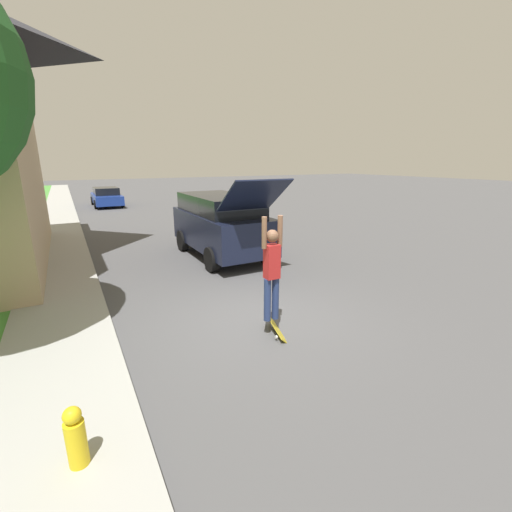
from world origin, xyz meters
The scene contains 7 objects.
ground_plane centered at (0.00, 0.00, 0.00)m, with size 120.00×120.00×0.00m, color #49494C.
sidewalk centered at (-3.60, 6.00, 0.05)m, with size 1.80×80.00×0.10m.
suv_parked centered at (1.22, 4.68, 1.13)m, with size 2.06×5.17×2.69m.
car_down_street centered at (-0.61, 20.89, 0.66)m, with size 1.89×4.36×1.32m.
skateboarder centered at (-0.13, -0.75, 1.29)m, with size 0.41×0.22×1.93m.
skateboard centered at (-0.04, -0.79, 0.09)m, with size 0.32×0.80×0.33m.
fire_hydrant centered at (-3.41, -2.31, 0.43)m, with size 0.20×0.20×0.68m.
Camera 1 is at (-3.19, -5.69, 3.14)m, focal length 24.00 mm.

